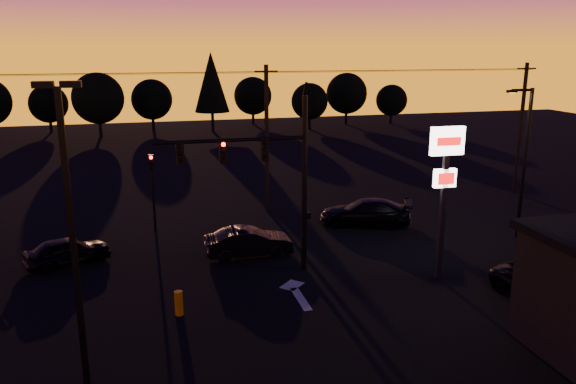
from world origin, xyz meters
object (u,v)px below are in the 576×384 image
Objects in this scene: bollard at (179,303)px; suv_parked at (548,286)px; car_mid at (249,242)px; car_left at (68,251)px; pylon_sign at (445,171)px; parking_lot_light at (71,219)px; car_right at (365,212)px; secondary_signal at (152,181)px; streetlight at (524,157)px; traffic_signal_mast at (269,167)px.

suv_parked reaches higher than bollard.
car_mid reaches higher than bollard.
car_left is (-4.73, 6.62, 0.18)m from bollard.
suv_parked is (3.20, -3.13, -4.29)m from pylon_sign.
parking_lot_light reaches higher than car_right.
bollard is 14.27m from car_right.
secondary_signal is at bearing 118.37° from suv_parked.
pylon_sign is at bearing 17.23° from parking_lot_light.
suv_parked is at bearing 37.97° from car_right.
pylon_sign reaches higher than car_left.
secondary_signal is 7.04m from car_mid.
bollard is (-18.33, -4.65, -3.93)m from streetlight.
secondary_signal is (-4.90, 7.49, -2.07)m from traffic_signal_mast.
streetlight is (14.01, 1.51, -0.52)m from traffic_signal_mast.
traffic_signal_mast is 10.19m from parking_lot_light.
car_mid is 0.82× the size of car_right.
parking_lot_light is 2.34× the size of car_left.
car_right is (15.98, 2.15, 0.09)m from car_left.
pylon_sign is 10.00m from car_mid.
streetlight reaches higher than car_right.
car_left is (-1.65, 10.47, -4.61)m from parking_lot_light.
suv_parked is (3.37, -11.24, -0.13)m from car_right.
streetlight is 1.87× the size of car_mid.
suv_parked is (17.70, 1.37, -4.64)m from parking_lot_light.
pylon_sign is at bearing 22.48° from car_right.
pylon_sign is 6.20m from suv_parked.
car_left is (-4.15, -4.02, -2.20)m from secondary_signal.
secondary_signal is 14.90m from parking_lot_light.
car_right is at bearing 37.91° from bollard.
secondary_signal is 0.96× the size of suv_parked.
streetlight is at bearing -116.77° from car_left.
bollard is at bearing -166.38° from car_left.
traffic_signal_mast is 14.10m from streetlight.
bollard is 0.25× the size of car_left.
car_left is at bearing 125.53° from bollard.
pylon_sign reaches higher than secondary_signal.
car_mid is at bearing 102.20° from traffic_signal_mast.
secondary_signal is at bearing -67.80° from car_left.
parking_lot_light is 12.52m from car_mid.
traffic_signal_mast is at bearing 160.64° from pylon_sign.
pylon_sign is 1.74× the size of car_left.
car_left is 0.91× the size of car_mid.
parking_lot_light is 9.41× the size of bollard.
bollard is 0.23× the size of car_mid.
pylon_sign is at bearing 3.27° from bollard.
streetlight reaches higher than bollard.
traffic_signal_mast is 1.26× the size of pylon_sign.
secondary_signal is at bearing 162.44° from streetlight.
car_mid is at bearing -45.45° from car_right.
pylon_sign is (7.10, -2.49, -0.02)m from traffic_signal_mast.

